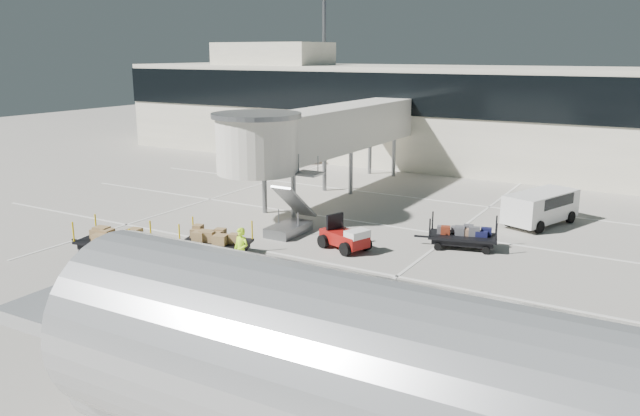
{
  "coord_description": "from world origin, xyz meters",
  "views": [
    {
      "loc": [
        15.66,
        -20.92,
        9.15
      ],
      "look_at": [
        1.26,
        3.7,
        2.0
      ],
      "focal_mm": 35.0,
      "sensor_mm": 36.0,
      "label": 1
    }
  ],
  "objects_px": {
    "baggage_tug": "(345,238)",
    "box_cart_near": "(215,241)",
    "suitcase_cart": "(462,237)",
    "box_cart_far": "(115,241)",
    "minivan": "(542,205)",
    "ground_worker": "(241,251)",
    "belt_loader": "(286,153)"
  },
  "relations": [
    {
      "from": "belt_loader",
      "to": "box_cart_near",
      "type": "bearing_deg",
      "value": -66.3
    },
    {
      "from": "box_cart_far",
      "to": "box_cart_near",
      "type": "bearing_deg",
      "value": 23.11
    },
    {
      "from": "suitcase_cart",
      "to": "minivan",
      "type": "distance_m",
      "value": 6.86
    },
    {
      "from": "box_cart_far",
      "to": "belt_loader",
      "type": "distance_m",
      "value": 25.94
    },
    {
      "from": "box_cart_near",
      "to": "belt_loader",
      "type": "relative_size",
      "value": 0.94
    },
    {
      "from": "suitcase_cart",
      "to": "box_cart_near",
      "type": "distance_m",
      "value": 11.7
    },
    {
      "from": "minivan",
      "to": "box_cart_far",
      "type": "bearing_deg",
      "value": -115.97
    },
    {
      "from": "baggage_tug",
      "to": "ground_worker",
      "type": "relative_size",
      "value": 1.35
    },
    {
      "from": "suitcase_cart",
      "to": "belt_loader",
      "type": "bearing_deg",
      "value": 127.24
    },
    {
      "from": "baggage_tug",
      "to": "suitcase_cart",
      "type": "relative_size",
      "value": 0.67
    },
    {
      "from": "minivan",
      "to": "belt_loader",
      "type": "bearing_deg",
      "value": 177.42
    },
    {
      "from": "box_cart_near",
      "to": "ground_worker",
      "type": "xyz_separation_m",
      "value": [
        2.63,
        -1.46,
        0.39
      ]
    },
    {
      "from": "suitcase_cart",
      "to": "box_cart_far",
      "type": "distance_m",
      "value": 16.34
    },
    {
      "from": "box_cart_near",
      "to": "box_cart_far",
      "type": "bearing_deg",
      "value": -164.09
    },
    {
      "from": "baggage_tug",
      "to": "belt_loader",
      "type": "height_order",
      "value": "belt_loader"
    },
    {
      "from": "ground_worker",
      "to": "belt_loader",
      "type": "height_order",
      "value": "belt_loader"
    },
    {
      "from": "minivan",
      "to": "belt_loader",
      "type": "relative_size",
      "value": 1.2
    },
    {
      "from": "minivan",
      "to": "box_cart_near",
      "type": "bearing_deg",
      "value": -112.74
    },
    {
      "from": "baggage_tug",
      "to": "box_cart_far",
      "type": "xyz_separation_m",
      "value": [
        -8.86,
        -6.08,
        0.05
      ]
    },
    {
      "from": "box_cart_far",
      "to": "minivan",
      "type": "height_order",
      "value": "minivan"
    },
    {
      "from": "suitcase_cart",
      "to": "belt_loader",
      "type": "xyz_separation_m",
      "value": [
        -20.53,
        15.89,
        0.21
      ]
    },
    {
      "from": "baggage_tug",
      "to": "box_cart_near",
      "type": "xyz_separation_m",
      "value": [
        -4.91,
        -3.65,
        0.02
      ]
    },
    {
      "from": "baggage_tug",
      "to": "minivan",
      "type": "distance_m",
      "value": 11.82
    },
    {
      "from": "baggage_tug",
      "to": "box_cart_far",
      "type": "height_order",
      "value": "same"
    },
    {
      "from": "box_cart_near",
      "to": "belt_loader",
      "type": "xyz_separation_m",
      "value": [
        -10.91,
        22.55,
        0.17
      ]
    },
    {
      "from": "box_cart_near",
      "to": "ground_worker",
      "type": "bearing_deg",
      "value": -44.83
    },
    {
      "from": "box_cart_far",
      "to": "minivan",
      "type": "relative_size",
      "value": 0.82
    },
    {
      "from": "baggage_tug",
      "to": "ground_worker",
      "type": "xyz_separation_m",
      "value": [
        -2.28,
        -5.1,
        0.41
      ]
    },
    {
      "from": "baggage_tug",
      "to": "suitcase_cart",
      "type": "distance_m",
      "value": 5.6
    },
    {
      "from": "suitcase_cart",
      "to": "ground_worker",
      "type": "height_order",
      "value": "ground_worker"
    },
    {
      "from": "baggage_tug",
      "to": "box_cart_far",
      "type": "bearing_deg",
      "value": -125.32
    },
    {
      "from": "suitcase_cart",
      "to": "box_cart_far",
      "type": "relative_size",
      "value": 0.96
    }
  ]
}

